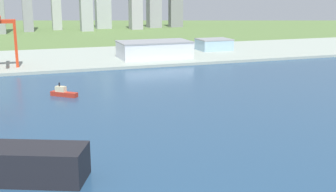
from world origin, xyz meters
TOP-DOWN VIEW (x-y plane):
  - ground_plane at (0.00, 300.00)m, footprint 2400.00×2400.00m
  - water_bay at (0.00, 240.00)m, footprint 840.00×360.00m
  - industrial_pier at (0.00, 490.00)m, footprint 840.00×140.00m
  - tugboat_small at (-39.70, 338.68)m, footprint 15.77×14.56m
  - port_crane_red at (-75.45, 447.40)m, footprint 24.60×42.69m
  - warehouse_main at (57.13, 459.41)m, footprint 66.21×37.11m
  - warehouse_annex at (133.93, 492.31)m, footprint 34.03×27.07m

SIDE VIEW (x-z plane):
  - ground_plane at x=0.00m, z-range 0.00..0.00m
  - water_bay at x=0.00m, z-range 0.00..0.15m
  - industrial_pier at x=0.00m, z-range 0.00..2.50m
  - tugboat_small at x=-39.70m, z-range -1.76..6.51m
  - warehouse_annex at x=133.93m, z-range 2.52..14.46m
  - warehouse_main at x=57.13m, z-range 2.52..18.15m
  - port_crane_red at x=-75.45m, z-range 11.49..52.53m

